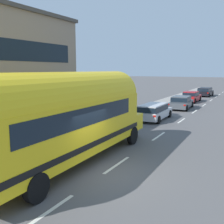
{
  "coord_description": "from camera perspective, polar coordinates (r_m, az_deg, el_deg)",
  "views": [
    {
      "loc": [
        5.19,
        -9.1,
        4.22
      ],
      "look_at": [
        -1.63,
        3.71,
        1.91
      ],
      "focal_mm": 42.91,
      "sensor_mm": 36.0,
      "label": 1
    }
  ],
  "objects": [
    {
      "name": "ground_plane",
      "position": [
        11.29,
        -1.58,
        -12.92
      ],
      "size": [
        300.0,
        300.0,
        0.0
      ],
      "primitive_type": "plane",
      "color": "#565454"
    },
    {
      "name": "lane_markings",
      "position": [
        23.9,
        8.33,
        -1.22
      ],
      "size": [
        3.95,
        80.0,
        0.01
      ],
      "color": "silver",
      "rests_on": "ground"
    },
    {
      "name": "sidewalk_slab",
      "position": [
        22.04,
        -0.03,
        -1.81
      ],
      "size": [
        2.34,
        90.0,
        0.15
      ],
      "primitive_type": "cube",
      "color": "gray",
      "rests_on": "ground"
    },
    {
      "name": "painted_bus",
      "position": [
        11.5,
        -10.52,
        -0.72
      ],
      "size": [
        2.66,
        12.26,
        4.12
      ],
      "color": "yellow",
      "rests_on": "ground"
    },
    {
      "name": "car_lead",
      "position": [
        22.8,
        8.91,
        0.29
      ],
      "size": [
        1.91,
        4.66,
        1.37
      ],
      "color": "silver",
      "rests_on": "ground"
    },
    {
      "name": "car_second",
      "position": [
        30.04,
        14.52,
        2.11
      ],
      "size": [
        2.15,
        4.84,
        1.37
      ],
      "color": "#474C51",
      "rests_on": "ground"
    },
    {
      "name": "car_third",
      "position": [
        36.83,
        16.49,
        3.25
      ],
      "size": [
        1.95,
        4.8,
        1.37
      ],
      "color": "#A5191E",
      "rests_on": "ground"
    },
    {
      "name": "car_fourth",
      "position": [
        45.33,
        19.23,
        4.2
      ],
      "size": [
        2.03,
        4.83,
        1.37
      ],
      "color": "black",
      "rests_on": "ground"
    }
  ]
}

